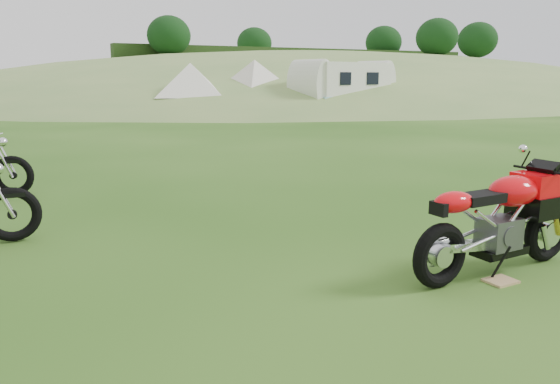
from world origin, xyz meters
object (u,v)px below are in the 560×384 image
tent_mid (191,89)px  caravan (343,88)px  tent_right (255,87)px  sport_motorcycle (499,213)px  plywood_board (501,281)px

tent_mid → caravan: 7.24m
tent_right → sport_motorcycle: bearing=-124.5°
sport_motorcycle → plywood_board: sport_motorcycle is taller
sport_motorcycle → tent_right: 22.69m
plywood_board → caravan: bearing=59.6°
plywood_board → tent_mid: tent_mid is taller
sport_motorcycle → tent_right: size_ratio=0.65×
tent_mid → caravan: (6.81, -2.48, 0.00)m
plywood_board → tent_mid: size_ratio=0.09×
plywood_board → caravan: (11.16, 19.02, 1.24)m
plywood_board → tent_mid: 21.97m
plywood_board → caravan: size_ratio=0.05×
sport_motorcycle → tent_mid: size_ratio=0.68×
caravan → sport_motorcycle: bearing=-131.5°
sport_motorcycle → plywood_board: bearing=-126.9°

